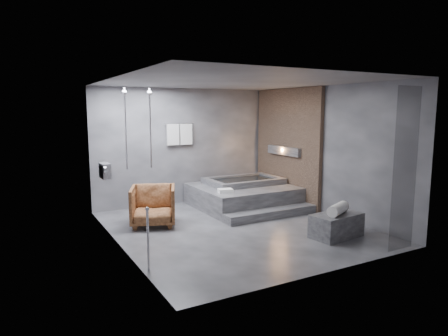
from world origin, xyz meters
TOP-DOWN VIEW (x-y plane):
  - room at (0.40, 0.24)m, footprint 5.00×5.04m
  - tub_deck at (1.05, 1.45)m, footprint 2.20×2.00m
  - tub_step at (1.05, 0.27)m, footprint 2.20×0.36m
  - concrete_bench at (1.32, -1.37)m, footprint 1.00×0.62m
  - driftwood_chair at (-1.35, 0.94)m, footprint 1.12×1.13m
  - rolled_towel at (1.30, -1.41)m, footprint 0.60×0.41m
  - deck_towel at (0.29, 0.94)m, footprint 0.35×0.29m

SIDE VIEW (x-z plane):
  - tub_step at x=1.05m, z-range 0.00..0.18m
  - concrete_bench at x=1.32m, z-range 0.00..0.42m
  - tub_deck at x=1.05m, z-range 0.00..0.50m
  - driftwood_chair at x=-1.35m, z-range 0.00..0.80m
  - rolled_towel at x=1.30m, z-range 0.42..0.63m
  - deck_towel at x=0.29m, z-range 0.50..0.58m
  - room at x=0.40m, z-range 0.32..3.14m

